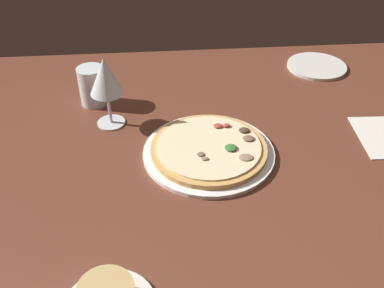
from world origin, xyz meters
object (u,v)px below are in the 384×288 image
(pizza_main, at_px, (209,150))
(wine_glass_far, at_px, (105,78))
(water_glass, at_px, (93,88))
(side_plate, at_px, (317,66))

(pizza_main, relative_size, wine_glass_far, 1.67)
(pizza_main, distance_m, water_glass, 0.38)
(water_glass, bearing_deg, side_plate, -167.41)
(pizza_main, bearing_deg, side_plate, -133.65)
(wine_glass_far, bearing_deg, water_glass, -64.11)
(wine_glass_far, height_order, side_plate, wine_glass_far)
(pizza_main, distance_m, side_plate, 0.55)
(side_plate, bearing_deg, wine_glass_far, 22.39)
(wine_glass_far, xyz_separation_m, side_plate, (-0.61, -0.25, -0.12))
(water_glass, relative_size, side_plate, 0.57)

